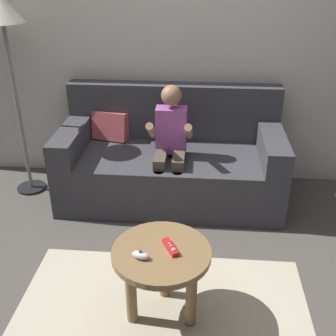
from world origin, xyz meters
TOP-DOWN VIEW (x-y plane):
  - ground_plane at (0.00, 0.00)m, footprint 9.89×9.89m
  - wall_back at (0.00, 1.62)m, footprint 4.95×0.05m
  - couch at (-0.06, 1.23)m, footprint 1.74×0.80m
  - person_seated_on_couch at (-0.04, 1.05)m, footprint 0.33×0.40m
  - coffee_table at (0.00, -0.09)m, footprint 0.52×0.52m
  - area_rug at (0.00, -0.10)m, footprint 1.67×1.03m
  - game_remote_red_near_edge at (0.05, -0.08)m, footprint 0.10×0.14m
  - nunchuk_white at (-0.10, -0.17)m, footprint 0.10×0.07m
  - floor_lamp at (-1.26, 1.22)m, footprint 0.32×0.32m

SIDE VIEW (x-z plane):
  - ground_plane at x=0.00m, z-range 0.00..0.00m
  - area_rug at x=0.00m, z-range 0.00..0.01m
  - couch at x=-0.06m, z-range -0.13..0.74m
  - coffee_table at x=0.00m, z-range 0.14..0.60m
  - game_remote_red_near_edge at x=0.05m, z-range 0.46..0.48m
  - nunchuk_white at x=-0.10m, z-range 0.45..0.50m
  - person_seated_on_couch at x=-0.04m, z-range 0.07..1.04m
  - wall_back at x=0.00m, z-range 0.00..2.50m
  - floor_lamp at x=-1.26m, z-range 0.57..2.14m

